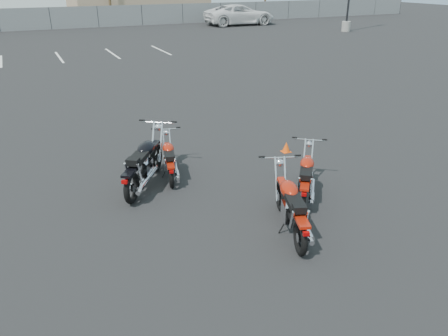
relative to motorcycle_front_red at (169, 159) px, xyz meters
name	(u,v)px	position (x,y,z in m)	size (l,w,h in m)	color
ground	(228,211)	(0.48, -2.07, -0.40)	(120.00, 120.00, 0.00)	black
motorcycle_front_red	(169,159)	(0.00, 0.00, 0.00)	(0.85, 1.80, 0.88)	black
motorcycle_second_black	(144,164)	(-0.65, -0.27, 0.12)	(1.72, 2.17, 1.15)	black
motorcycle_third_red	(306,177)	(2.21, -2.20, 0.04)	(1.51, 1.79, 0.97)	black
motorcycle_rear_red	(291,207)	(1.20, -3.18, 0.08)	(1.15, 2.12, 1.05)	black
training_cone_near	(286,147)	(3.23, 0.12, -0.27)	(0.23, 0.23, 0.27)	#F24E0C
chainlink_fence	(50,18)	(0.48, 32.93, 0.50)	(80.06, 0.06, 1.80)	slate
parking_line_stripes	(31,59)	(-2.02, 17.93, -0.40)	(15.12, 4.00, 0.01)	silver
white_van	(240,9)	(16.79, 29.34, 1.03)	(7.55, 3.02, 2.87)	white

